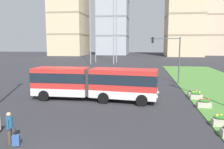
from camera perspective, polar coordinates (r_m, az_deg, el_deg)
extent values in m
cube|color=red|center=(20.54, 3.07, -2.15)|extent=(6.24, 3.14, 2.55)
cube|color=silver|center=(20.72, 3.05, -4.67)|extent=(6.26, 3.17, 0.70)
cube|color=#19232D|center=(20.47, 3.08, -0.98)|extent=(6.28, 3.19, 0.90)
cube|color=red|center=(22.20, -12.70, -1.57)|extent=(5.22, 2.54, 2.55)
cube|color=silver|center=(22.37, -12.63, -3.91)|extent=(5.24, 2.56, 0.70)
cube|color=#19232D|center=(22.13, -12.73, -0.49)|extent=(5.26, 2.58, 0.90)
cylinder|color=#383838|center=(21.33, -4.86, -1.79)|extent=(2.40, 2.40, 2.45)
cylinder|color=black|center=(21.73, 8.38, -4.96)|extent=(1.02, 0.39, 1.00)
cylinder|color=black|center=(19.32, 7.58, -6.57)|extent=(1.02, 0.39, 1.00)
cylinder|color=black|center=(22.33, -0.36, -4.53)|extent=(1.02, 0.39, 1.00)
cylinder|color=black|center=(19.99, -2.20, -6.01)|extent=(1.02, 0.39, 1.00)
cylinder|color=black|center=(24.03, -14.49, -3.89)|extent=(1.00, 0.29, 1.00)
cylinder|color=black|center=(21.79, -16.97, -5.19)|extent=(1.00, 0.29, 1.00)
sphere|color=#F9EFC6|center=(21.24, 11.57, -4.51)|extent=(0.24, 0.24, 0.24)
sphere|color=#F9EFC6|center=(19.49, 11.30, -5.62)|extent=(0.24, 0.24, 0.24)
cube|color=black|center=(35.59, -8.43, 0.18)|extent=(4.40, 1.80, 0.80)
cube|color=black|center=(35.54, -8.68, 1.30)|extent=(2.38, 1.68, 0.60)
cylinder|color=black|center=(36.09, -5.73, -0.08)|extent=(0.64, 0.22, 0.64)
cylinder|color=black|center=(34.36, -6.45, -0.49)|extent=(0.64, 0.22, 0.64)
cylinder|color=black|center=(36.92, -10.26, 0.01)|extent=(0.64, 0.22, 0.64)
cylinder|color=black|center=(35.23, -11.17, -0.39)|extent=(0.64, 0.22, 0.64)
cylinder|color=#4C4238|center=(13.54, -24.42, -13.84)|extent=(0.16, 0.16, 0.90)
cylinder|color=#4C4238|center=(13.36, -24.67, -14.15)|extent=(0.16, 0.16, 0.90)
cylinder|color=#23517A|center=(13.20, -24.73, -10.96)|extent=(0.36, 0.36, 0.60)
sphere|color=tan|center=(13.07, -24.84, -9.22)|extent=(0.24, 0.24, 0.24)
cylinder|color=#23517A|center=(13.43, -24.42, -10.84)|extent=(0.10, 0.10, 0.55)
cylinder|color=#23517A|center=(12.99, -25.03, -11.50)|extent=(0.10, 0.10, 0.55)
cube|color=#335693|center=(13.12, -23.28, -15.15)|extent=(0.41, 0.33, 0.56)
cylinder|color=black|center=(12.94, -23.40, -13.14)|extent=(0.03, 0.03, 0.40)
cube|color=#B7AD9E|center=(16.26, 26.04, -10.85)|extent=(1.10, 0.56, 0.44)
ellipsoid|color=#2D6B28|center=(16.16, 26.11, -9.77)|extent=(0.99, 0.50, 0.28)
sphere|color=yellow|center=(16.05, 25.17, -9.46)|extent=(0.20, 0.20, 0.20)
sphere|color=yellow|center=(16.21, 26.05, -9.35)|extent=(0.20, 0.20, 0.20)
cube|color=#B7AD9E|center=(20.12, 22.38, -7.11)|extent=(1.10, 0.56, 0.44)
ellipsoid|color=#2D6B28|center=(20.05, 22.43, -6.22)|extent=(0.99, 0.50, 0.28)
sphere|color=red|center=(19.96, 21.66, -5.95)|extent=(0.20, 0.20, 0.20)
sphere|color=red|center=(20.10, 22.39, -5.89)|extent=(0.20, 0.20, 0.20)
sphere|color=red|center=(20.04, 23.27, -5.98)|extent=(0.20, 0.20, 0.20)
cube|color=#B7AD9E|center=(22.84, 20.62, -5.27)|extent=(1.10, 0.56, 0.44)
ellipsoid|color=#2D6B28|center=(22.77, 20.66, -4.49)|extent=(0.99, 0.50, 0.28)
sphere|color=yellow|center=(22.69, 19.98, -4.24)|extent=(0.20, 0.20, 0.20)
sphere|color=yellow|center=(22.83, 20.63, -4.20)|extent=(0.20, 0.20, 0.20)
sphere|color=yellow|center=(22.76, 21.39, -4.27)|extent=(0.20, 0.20, 0.20)
cube|color=#B7AD9E|center=(23.80, 20.11, -4.73)|extent=(1.10, 0.56, 0.44)
ellipsoid|color=#2D6B28|center=(23.73, 20.14, -3.98)|extent=(0.99, 0.50, 0.28)
sphere|color=#D14C99|center=(23.65, 19.49, -3.74)|extent=(0.20, 0.20, 0.20)
sphere|color=#D14C99|center=(23.79, 20.11, -3.70)|extent=(0.20, 0.20, 0.20)
sphere|color=#D14C99|center=(23.71, 20.85, -3.77)|extent=(0.20, 0.20, 0.20)
cylinder|color=#474C51|center=(30.63, 16.75, 3.39)|extent=(0.16, 0.16, 6.15)
cylinder|color=#474C51|center=(30.32, 13.38, 8.90)|extent=(3.80, 0.10, 0.10)
cube|color=black|center=(30.22, 10.31, 8.62)|extent=(0.28, 0.28, 0.80)
sphere|color=red|center=(30.23, 10.32, 9.09)|extent=(0.16, 0.16, 0.16)
sphere|color=yellow|center=(30.22, 10.31, 8.60)|extent=(0.16, 0.16, 0.16)
sphere|color=green|center=(30.22, 10.29, 8.10)|extent=(0.16, 0.16, 0.16)
cube|color=#9C8D6E|center=(106.03, -10.80, 9.94)|extent=(14.76, 17.59, 0.70)
cube|color=#9C8D6E|center=(106.75, -10.93, 14.78)|extent=(14.76, 17.59, 0.70)
cube|color=#9EA3AD|center=(112.41, 0.34, 16.16)|extent=(14.20, 18.69, 42.94)
cube|color=gray|center=(111.31, 0.34, 9.76)|extent=(14.40, 18.89, 0.70)
cube|color=gray|center=(111.92, 0.34, 14.16)|extent=(14.40, 18.89, 0.70)
cube|color=gray|center=(113.18, 0.35, 18.49)|extent=(14.40, 18.89, 0.70)
cube|color=beige|center=(103.18, 17.88, 16.18)|extent=(14.29, 18.58, 41.68)
cube|color=#9C8D6E|center=(102.06, 17.59, 9.43)|extent=(14.49, 18.78, 0.70)
cube|color=#9C8D6E|center=(102.67, 17.79, 14.08)|extent=(14.49, 18.78, 0.70)
cube|color=#C6B299|center=(116.62, 23.36, 13.37)|extent=(14.70, 15.25, 35.41)
cube|color=gray|center=(116.03, 23.13, 9.19)|extent=(14.90, 15.45, 0.70)
cube|color=gray|center=(116.66, 23.37, 13.54)|extent=(14.90, 15.45, 0.70)
cylinder|color=gray|center=(63.97, 1.18, 17.84)|extent=(0.24, 0.24, 32.71)
cylinder|color=gray|center=(64.97, -4.34, 17.67)|extent=(0.24, 0.24, 32.71)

